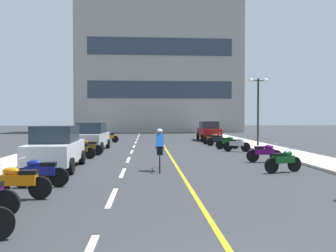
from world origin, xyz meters
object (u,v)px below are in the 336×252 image
motorcycle_10 (217,140)px  motorcycle_9 (228,142)px  parked_car_far (209,131)px  motorcycle_12 (109,137)px  motorcycle_8 (237,144)px  motorcycle_4 (284,160)px  cyclist_rider (160,149)px  parked_car_mid (92,136)px  motorcycle_2 (18,181)px  motorcycle_5 (265,153)px  motorcycle_7 (88,147)px  motorcycle_6 (79,150)px  motorcycle_11 (212,138)px  parked_car_near (56,147)px  motorcycle_3 (40,172)px  street_lamp_mid (258,96)px

motorcycle_10 → motorcycle_9: bearing=-86.9°
parked_car_far → motorcycle_12: size_ratio=2.48×
parked_car_far → motorcycle_8: parked_car_far is taller
motorcycle_4 → cyclist_rider: size_ratio=0.93×
parked_car_mid → motorcycle_9: (9.16, 0.15, -0.44)m
motorcycle_2 → motorcycle_5: 11.22m
motorcycle_4 → motorcycle_7: size_ratio=0.98×
motorcycle_6 → motorcycle_8: 9.71m
cyclist_rider → motorcycle_2: bearing=-130.5°
motorcycle_4 → motorcycle_11: 13.88m
parked_car_near → cyclist_rider: bearing=-8.3°
motorcycle_7 → motorcycle_12: size_ratio=0.99×
parked_car_far → motorcycle_10: parked_car_far is taller
motorcycle_7 → motorcycle_12: same height
parked_car_far → motorcycle_3: size_ratio=2.48×
parked_car_mid → parked_car_far: (9.53, 8.89, 0.00)m
motorcycle_9 → motorcycle_10: size_ratio=1.00×
parked_car_mid → motorcycle_2: size_ratio=2.50×
motorcycle_11 → motorcycle_12: bearing=164.1°
motorcycle_2 → motorcycle_3: size_ratio=1.00×
cyclist_rider → motorcycle_4: bearing=-9.8°
motorcycle_7 → motorcycle_11: size_ratio=1.04×
motorcycle_2 → cyclist_rider: (3.89, 4.56, 0.41)m
parked_car_mid → parked_car_far: size_ratio=1.01×
motorcycle_2 → motorcycle_5: bearing=36.5°
motorcycle_12 → cyclist_rider: (3.80, -15.50, 0.41)m
parked_car_near → motorcycle_12: 14.89m
motorcycle_5 → motorcycle_4: bearing=-96.2°
motorcycle_12 → street_lamp_mid: bearing=-23.8°
parked_car_mid → motorcycle_11: parked_car_mid is taller
motorcycle_5 → motorcycle_11: size_ratio=1.03×
motorcycle_6 → cyclist_rider: size_ratio=0.96×
motorcycle_6 → cyclist_rider: (4.03, -4.11, 0.41)m
parked_car_mid → motorcycle_8: bearing=-9.8°
motorcycle_9 → motorcycle_3: bearing=-126.4°
motorcycle_6 → motorcycle_12: bearing=88.8°
cyclist_rider → motorcycle_8: bearing=54.2°
motorcycle_4 → motorcycle_12: (-8.61, 16.33, 0.00)m
parked_car_near → motorcycle_12: bearing=88.1°
parked_car_mid → motorcycle_10: bearing=17.5°
motorcycle_10 → parked_car_far: bearing=85.2°
street_lamp_mid → motorcycle_6: bearing=-151.5°
motorcycle_3 → motorcycle_2: bearing=-93.1°
parked_car_near → motorcycle_7: size_ratio=2.52×
motorcycle_6 → motorcycle_7: size_ratio=1.00×
parked_car_mid → cyclist_rider: parked_car_mid is taller
cyclist_rider → motorcycle_10: bearing=67.3°
motorcycle_6 → motorcycle_11: bearing=45.3°
street_lamp_mid → motorcycle_11: 5.06m
motorcycle_2 → motorcycle_4: same height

